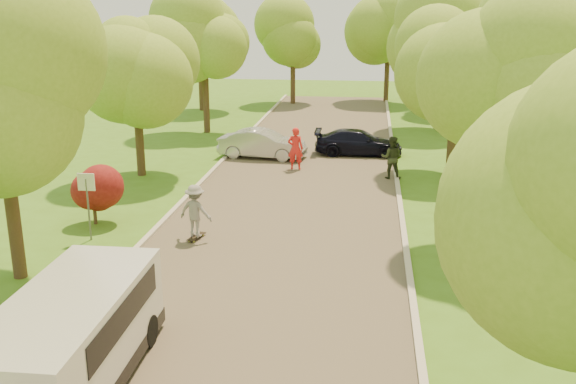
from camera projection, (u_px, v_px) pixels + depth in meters
The scene contains 23 objects.
ground at pixel (248, 307), 15.79m from camera, with size 100.00×100.00×0.00m, color #416E1A.
road at pixel (289, 209), 23.40m from camera, with size 8.00×60.00×0.01m, color #4C4438.
curb_left at pixel (181, 203), 23.88m from camera, with size 0.18×60.00×0.12m, color #B2AD9E.
curb_right at pixel (401, 212), 22.89m from camera, with size 0.18×60.00×0.12m, color #B2AD9E.
street_sign at pixel (87, 192), 19.87m from camera, with size 0.55×0.06×2.17m.
red_shrub at pixel (93, 193), 21.49m from camera, with size 1.70×1.70×1.95m.
tree_l_mida at pixel (5, 87), 16.06m from camera, with size 4.71×4.60×7.39m.
tree_l_midb at pixel (139, 69), 26.76m from camera, with size 4.30×4.20×6.62m.
tree_l_far at pixel (208, 36), 35.99m from camera, with size 4.92×4.80×7.79m.
tree_r_mida at pixel (521, 64), 18.14m from camera, with size 5.13×5.00×7.95m.
tree_r_midb at pixel (462, 61), 26.94m from camera, with size 4.51×4.40×7.01m.
tree_r_far at pixel (452, 30), 36.12m from camera, with size 5.33×5.20×8.34m.
tree_bg_a at pixel (202, 33), 43.94m from camera, with size 5.12×5.00×7.72m.
tree_bg_b at pixel (453, 30), 43.70m from camera, with size 5.12×5.00×7.95m.
tree_bg_c at pixel (296, 35), 47.10m from camera, with size 4.92×4.80×7.33m.
tree_bg_d at pixel (392, 31), 48.06m from camera, with size 5.12×5.00×7.72m.
minivan at pixel (72, 339), 12.21m from camera, with size 2.15×5.26×1.94m.
silver_sedan at pixel (262, 144), 31.03m from camera, with size 1.47×4.20×1.38m, color #AAABAF.
dark_sedan at pixel (358, 142), 31.72m from camera, with size 1.75×4.30×1.25m, color black.
longboard at pixel (196, 237), 20.32m from camera, with size 0.44×0.89×0.10m.
skateboarder at pixel (195, 211), 20.08m from camera, with size 1.09×0.62×1.68m, color gray.
person_striped at pixel (295, 149), 28.76m from camera, with size 0.70×0.46×1.92m, color red.
person_olive at pixel (391, 158), 27.25m from camera, with size 0.89×0.69×1.83m, color #28301D.
Camera 1 is at (2.82, -14.12, 7.14)m, focal length 40.00 mm.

